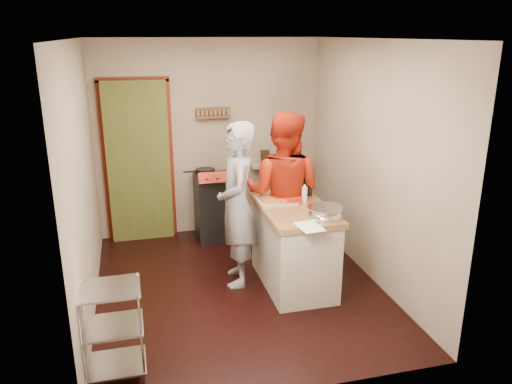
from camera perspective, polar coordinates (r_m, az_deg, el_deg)
floor at (r=5.57m, az=-2.00°, el=-10.72°), size 3.50×3.50×0.00m
back_wall at (r=6.76m, az=-10.71°, el=4.41°), size 3.00×0.44×2.60m
left_wall at (r=5.00m, az=-19.21°, el=1.02°), size 0.04×3.50×2.60m
right_wall at (r=5.58m, az=13.10°, el=3.23°), size 0.04×3.50×2.60m
ceiling at (r=4.90m, az=-2.34°, el=17.22°), size 3.00×3.50×0.02m
stove at (r=6.68m, az=-4.26°, el=-1.58°), size 0.60×0.63×1.00m
wire_shelving at (r=4.23m, az=-16.12°, el=-14.66°), size 0.48×0.40×0.80m
island at (r=5.44m, az=4.39°, el=-5.91°), size 0.72×1.34×1.21m
person_stripe at (r=5.33m, az=-2.16°, el=-1.51°), size 0.51×0.71×1.79m
person_red at (r=5.61m, az=3.08°, el=-0.19°), size 1.14×1.07×1.86m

